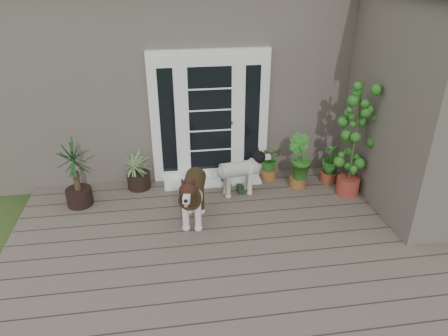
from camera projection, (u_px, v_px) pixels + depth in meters
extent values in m
cube|color=#6B5B4C|center=(248.00, 260.00, 5.25)|extent=(6.20, 4.60, 0.12)
cube|color=#665E54|center=(208.00, 66.00, 8.32)|extent=(7.40, 4.00, 3.10)
cube|color=#665E54|center=(434.00, 109.00, 5.93)|extent=(1.60, 2.40, 3.10)
cube|color=white|center=(210.00, 117.00, 6.65)|extent=(1.90, 0.14, 2.15)
cube|color=white|center=(212.00, 181.00, 6.95)|extent=(1.60, 0.40, 0.05)
imported|color=#1B611E|center=(269.00, 165.00, 6.98)|extent=(0.50, 0.50, 0.49)
imported|color=#1A5C1C|center=(299.00, 168.00, 6.70)|extent=(0.61, 0.61, 0.66)
imported|color=#1F5117|center=(330.00, 166.00, 6.88)|extent=(0.48, 0.48, 0.54)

